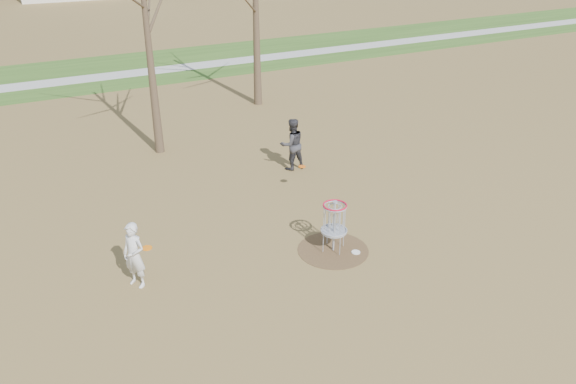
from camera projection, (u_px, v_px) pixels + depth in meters
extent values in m
plane|color=brown|center=(333.00, 250.00, 14.18)|extent=(160.00, 160.00, 0.00)
cube|color=#2D5119|center=(131.00, 69.00, 30.84)|extent=(160.00, 8.00, 0.01)
cube|color=#9E9E99|center=(136.00, 73.00, 30.04)|extent=(160.00, 1.50, 0.01)
cylinder|color=#47331E|center=(333.00, 250.00, 14.17)|extent=(1.80, 1.80, 0.01)
imported|color=silver|center=(134.00, 255.00, 12.51)|extent=(0.64, 0.69, 1.58)
imported|color=#313136|center=(292.00, 144.00, 18.36)|extent=(0.85, 0.67, 1.74)
cylinder|color=white|center=(356.00, 252.00, 14.05)|extent=(0.22, 0.22, 0.02)
cylinder|color=orange|center=(302.00, 166.00, 16.70)|extent=(0.22, 0.22, 0.04)
cylinder|color=orange|center=(147.00, 248.00, 12.39)|extent=(0.22, 0.22, 0.02)
cylinder|color=#9EA3AD|center=(334.00, 227.00, 13.88)|extent=(0.05, 0.05, 1.35)
cylinder|color=#9EA3AD|center=(334.00, 231.00, 13.93)|extent=(0.64, 0.64, 0.04)
torus|color=#9EA3AD|center=(335.00, 206.00, 13.62)|extent=(0.60, 0.60, 0.04)
torus|color=red|center=(335.00, 205.00, 13.61)|extent=(0.60, 0.60, 0.04)
cone|color=#382B1E|center=(149.00, 46.00, 18.42)|extent=(0.32, 0.32, 7.50)
cone|color=#382B1E|center=(256.00, 5.00, 23.27)|extent=(0.36, 0.36, 8.50)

